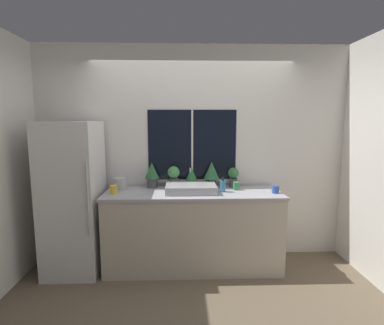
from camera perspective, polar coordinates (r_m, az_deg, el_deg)
ground_plane at (r=3.60m, az=0.40°, el=-21.44°), size 14.00×14.00×0.00m
wall_back at (r=3.85m, az=0.02°, el=1.77°), size 8.00×0.09×2.70m
wall_left at (r=5.01m, az=-23.58°, el=2.55°), size 0.06×7.00×2.70m
wall_right at (r=5.10m, az=22.54°, el=2.69°), size 0.06×7.00×2.70m
counter at (r=3.69m, az=0.21°, el=-12.67°), size 2.08×0.65×0.93m
refrigerator at (r=3.75m, az=-21.70°, el=-6.31°), size 0.61×0.67×1.76m
sink at (r=3.54m, az=-0.22°, el=-4.89°), size 0.59×0.46×0.25m
potted_plant_far_left at (r=3.77m, az=-7.63°, el=-1.99°), size 0.18×0.18×0.32m
potted_plant_left at (r=3.76m, az=-3.53°, el=-2.57°), size 0.15×0.15×0.27m
potted_plant_center at (r=3.76m, az=-0.10°, el=-2.67°), size 0.15×0.15×0.25m
potted_plant_right at (r=3.76m, az=3.75°, el=-1.85°), size 0.20×0.20×0.32m
potted_plant_far_right at (r=3.81m, az=7.86°, el=-2.60°), size 0.13×0.13×0.25m
soap_bottle at (r=3.55m, az=5.90°, el=-4.46°), size 0.06×0.06×0.17m
mug_blue at (r=3.61m, az=15.61°, el=-4.94°), size 0.08×0.08×0.09m
mug_yellow at (r=3.57m, az=-14.71°, el=-4.99°), size 0.08×0.08×0.10m
mug_green at (r=3.68m, az=8.40°, el=-4.43°), size 0.08×0.08×0.09m
kettle at (r=3.75m, az=-13.46°, el=-3.86°), size 0.15×0.15×0.16m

